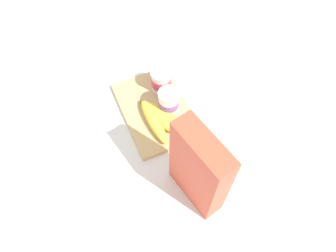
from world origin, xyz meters
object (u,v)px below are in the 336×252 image
yogurt_cup_front (161,80)px  yogurt_cup_back (169,102)px  banana_bunch (159,118)px  cutting_board (155,110)px  cereal_box (199,170)px

yogurt_cup_front → yogurt_cup_back: bearing=-8.5°
yogurt_cup_front → banana_bunch: bearing=-26.8°
cutting_board → banana_bunch: banana_bunch is taller
yogurt_cup_front → banana_bunch: size_ratio=0.44×
cutting_board → banana_bunch: (0.05, -0.01, 0.03)m
banana_bunch → cereal_box: bearing=2.0°
yogurt_cup_front → cereal_box: bearing=-7.9°
cutting_board → banana_bunch: bearing=-9.0°
cereal_box → banana_bunch: bearing=169.4°
yogurt_cup_back → banana_bunch: yogurt_cup_back is taller
yogurt_cup_front → banana_bunch: yogurt_cup_front is taller
cereal_box → yogurt_cup_back: cereal_box is taller
yogurt_cup_back → banana_bunch: 0.06m
cereal_box → yogurt_cup_front: 0.39m
cutting_board → yogurt_cup_back: size_ratio=3.40×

